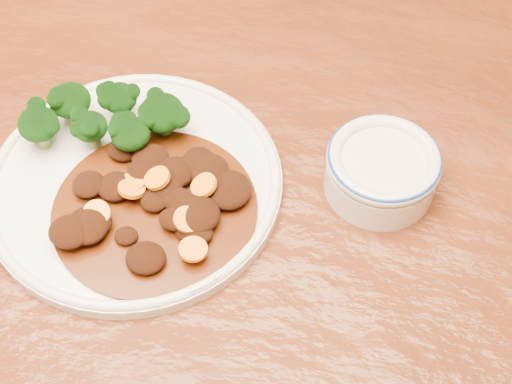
# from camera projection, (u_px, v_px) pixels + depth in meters

# --- Properties ---
(dining_table) EXTENTS (1.54, 0.97, 0.75)m
(dining_table) POSITION_uv_depth(u_px,v_px,m) (115.00, 265.00, 0.75)
(dining_table) COLOR #5A290F
(dining_table) RESTS_ON ground
(dinner_plate) EXTENTS (0.29, 0.29, 0.02)m
(dinner_plate) POSITION_uv_depth(u_px,v_px,m) (135.00, 182.00, 0.70)
(dinner_plate) COLOR silver
(dinner_plate) RESTS_ON dining_table
(broccoli_florets) EXTENTS (0.16, 0.09, 0.05)m
(broccoli_florets) POSITION_uv_depth(u_px,v_px,m) (105.00, 116.00, 0.71)
(broccoli_florets) COLOR #77944D
(broccoli_florets) RESTS_ON dinner_plate
(mince_stew) EXTENTS (0.20, 0.20, 0.03)m
(mince_stew) POSITION_uv_depth(u_px,v_px,m) (156.00, 202.00, 0.67)
(mince_stew) COLOR #4F1D08
(mince_stew) RESTS_ON dinner_plate
(dip_bowl) EXTENTS (0.11, 0.11, 0.05)m
(dip_bowl) POSITION_uv_depth(u_px,v_px,m) (382.00, 169.00, 0.69)
(dip_bowl) COLOR beige
(dip_bowl) RESTS_ON dining_table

